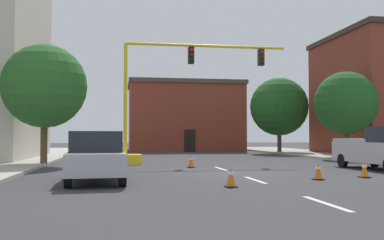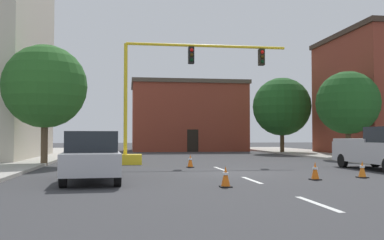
% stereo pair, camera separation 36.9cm
% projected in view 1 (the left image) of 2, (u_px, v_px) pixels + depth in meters
% --- Properties ---
extents(ground_plane, '(160.00, 160.00, 0.00)m').
position_uv_depth(ground_plane, '(234.00, 173.00, 18.67)').
color(ground_plane, '#38383A').
extents(sidewalk_right, '(6.00, 56.00, 0.14)m').
position_uv_depth(sidewalk_right, '(377.00, 159.00, 28.43)').
color(sidewalk_right, '#B2ADA3').
rests_on(sidewalk_right, ground_plane).
extents(lane_stripe_seg_1, '(0.16, 2.40, 0.01)m').
position_uv_depth(lane_stripe_seg_1, '(326.00, 203.00, 10.29)').
color(lane_stripe_seg_1, silver).
rests_on(lane_stripe_seg_1, ground_plane).
extents(lane_stripe_seg_2, '(0.16, 2.40, 0.01)m').
position_uv_depth(lane_stripe_seg_2, '(255.00, 180.00, 15.71)').
color(lane_stripe_seg_2, silver).
rests_on(lane_stripe_seg_2, ground_plane).
extents(lane_stripe_seg_3, '(0.16, 2.40, 0.01)m').
position_uv_depth(lane_stripe_seg_3, '(221.00, 169.00, 21.14)').
color(lane_stripe_seg_3, silver).
rests_on(lane_stripe_seg_3, ground_plane).
extents(building_brick_center, '(11.91, 8.29, 7.24)m').
position_uv_depth(building_brick_center, '(184.00, 117.00, 47.13)').
color(building_brick_center, brown).
rests_on(building_brick_center, ground_plane).
extents(traffic_signal_gantry, '(10.13, 1.20, 6.83)m').
position_uv_depth(traffic_signal_gantry, '(150.00, 123.00, 24.55)').
color(traffic_signal_gantry, yellow).
rests_on(traffic_signal_gantry, ground_plane).
extents(tree_left_near, '(4.44, 4.44, 6.44)m').
position_uv_depth(tree_left_near, '(45.00, 86.00, 23.29)').
color(tree_left_near, brown).
rests_on(tree_left_near, ground_plane).
extents(tree_right_mid, '(4.32, 4.32, 6.02)m').
position_uv_depth(tree_right_mid, '(346.00, 103.00, 30.29)').
color(tree_right_mid, '#4C3823').
rests_on(tree_right_mid, ground_plane).
extents(tree_right_far, '(5.17, 5.17, 6.76)m').
position_uv_depth(tree_right_far, '(279.00, 107.00, 39.26)').
color(tree_right_far, '#4C3823').
rests_on(tree_right_far, ground_plane).
extents(pickup_truck_silver, '(2.24, 5.48, 1.99)m').
position_uv_depth(pickup_truck_silver, '(382.00, 149.00, 20.37)').
color(pickup_truck_silver, '#BCBCC1').
rests_on(pickup_truck_silver, ground_plane).
extents(sedan_silver_near_left, '(2.10, 4.60, 1.74)m').
position_uv_depth(sedan_silver_near_left, '(96.00, 156.00, 15.11)').
color(sedan_silver_near_left, '#B7B7BC').
rests_on(sedan_silver_near_left, ground_plane).
extents(traffic_cone_roadside_a, '(0.36, 0.36, 0.66)m').
position_uv_depth(traffic_cone_roadside_a, '(191.00, 161.00, 21.91)').
color(traffic_cone_roadside_a, black).
rests_on(traffic_cone_roadside_a, ground_plane).
extents(traffic_cone_roadside_b, '(0.36, 0.36, 0.65)m').
position_uv_depth(traffic_cone_roadside_b, '(364.00, 169.00, 16.67)').
color(traffic_cone_roadside_b, black).
rests_on(traffic_cone_roadside_b, ground_plane).
extents(traffic_cone_roadside_c, '(0.36, 0.36, 0.65)m').
position_uv_depth(traffic_cone_roadside_c, '(231.00, 177.00, 13.55)').
color(traffic_cone_roadside_c, black).
rests_on(traffic_cone_roadside_c, ground_plane).
extents(traffic_cone_roadside_d, '(0.36, 0.36, 0.65)m').
position_uv_depth(traffic_cone_roadside_d, '(318.00, 171.00, 15.84)').
color(traffic_cone_roadside_d, black).
rests_on(traffic_cone_roadside_d, ground_plane).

